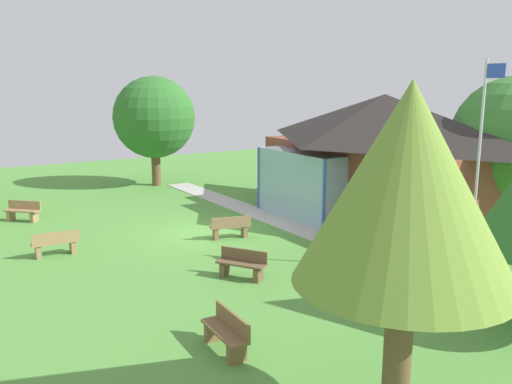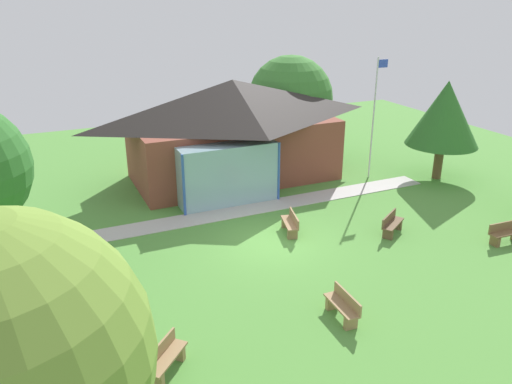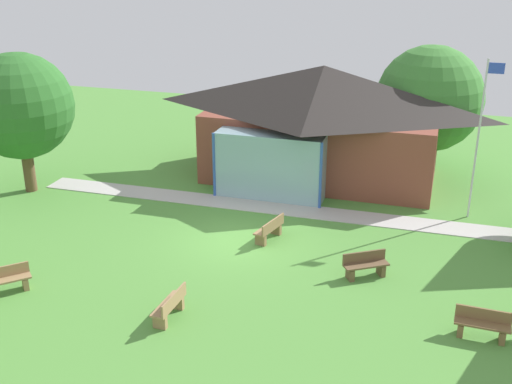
% 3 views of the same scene
% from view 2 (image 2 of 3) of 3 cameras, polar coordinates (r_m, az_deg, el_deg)
% --- Properties ---
extents(ground_plane, '(44.00, 44.00, 0.00)m').
position_cam_2_polar(ground_plane, '(20.52, 1.66, -5.56)').
color(ground_plane, '#54933D').
extents(pavilion, '(11.27, 6.98, 5.20)m').
position_cam_2_polar(pavilion, '(26.61, -2.58, 7.01)').
color(pavilion, brown).
rests_on(pavilion, ground_plane).
extents(footpath, '(19.94, 1.50, 0.03)m').
position_cam_2_polar(footpath, '(23.29, -1.90, -2.12)').
color(footpath, '#BCB7B2').
rests_on(footpath, ground_plane).
extents(flagpole, '(0.64, 0.08, 6.32)m').
position_cam_2_polar(flagpole, '(27.33, 13.01, 8.48)').
color(flagpole, silver).
rests_on(flagpole, ground_plane).
extents(bench_front_left, '(1.37, 1.38, 0.84)m').
position_cam_2_polar(bench_front_left, '(14.18, -10.06, -17.81)').
color(bench_front_left, '#9E7A51').
rests_on(bench_front_left, ground_plane).
extents(bench_lawn_far_right, '(1.52, 0.50, 0.84)m').
position_cam_2_polar(bench_lawn_far_right, '(22.55, 26.00, -4.17)').
color(bench_lawn_far_right, brown).
rests_on(bench_lawn_far_right, ground_plane).
extents(bench_rear_near_path, '(0.80, 1.56, 0.84)m').
position_cam_2_polar(bench_rear_near_path, '(21.14, 3.88, -3.55)').
color(bench_rear_near_path, olive).
rests_on(bench_rear_near_path, ground_plane).
extents(bench_mid_right, '(1.50, 1.18, 0.84)m').
position_cam_2_polar(bench_mid_right, '(21.76, 14.85, -3.51)').
color(bench_mid_right, brown).
rests_on(bench_mid_right, ground_plane).
extents(bench_front_center, '(0.50, 1.52, 0.84)m').
position_cam_2_polar(bench_front_center, '(16.12, 9.64, -12.44)').
color(bench_front_center, '#9E7A51').
rests_on(bench_front_center, ground_plane).
extents(tree_behind_pavilion_right, '(4.93, 4.93, 5.97)m').
position_cam_2_polar(tree_behind_pavilion_right, '(30.55, 3.84, 10.37)').
color(tree_behind_pavilion_right, brown).
rests_on(tree_behind_pavilion_right, ground_plane).
extents(tree_east_hedge, '(3.69, 3.69, 5.17)m').
position_cam_2_polar(tree_east_hedge, '(28.20, 20.25, 8.16)').
color(tree_east_hedge, brown).
rests_on(tree_east_hedge, ground_plane).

